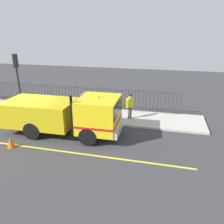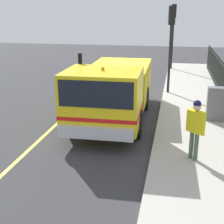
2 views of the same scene
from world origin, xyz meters
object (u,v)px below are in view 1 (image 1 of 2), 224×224
object	(u,v)px
traffic_light_near	(17,72)
traffic_cone	(11,142)
work_truck	(69,113)
utility_cabinet	(85,101)
worker_standing	(130,104)

from	to	relation	value
traffic_light_near	traffic_cone	world-z (taller)	traffic_light_near
traffic_light_near	traffic_cone	bearing A→B (deg)	18.03
work_truck	utility_cabinet	world-z (taller)	work_truck
utility_cabinet	traffic_cone	world-z (taller)	utility_cabinet
utility_cabinet	worker_standing	bearing A→B (deg)	-105.90
work_truck	traffic_light_near	bearing A→B (deg)	-114.58
work_truck	utility_cabinet	distance (m)	3.89
work_truck	traffic_cone	size ratio (longest dim) A/B	12.09
traffic_cone	utility_cabinet	bearing A→B (deg)	-16.55
work_truck	worker_standing	xyz separation A→B (m)	(2.83, -2.95, -0.12)
work_truck	traffic_cone	world-z (taller)	work_truck
worker_standing	traffic_light_near	world-z (taller)	traffic_light_near
worker_standing	traffic_light_near	xyz separation A→B (m)	(-0.92, 7.36, 1.86)
traffic_light_near	utility_cabinet	world-z (taller)	traffic_light_near
traffic_light_near	worker_standing	bearing A→B (deg)	87.78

